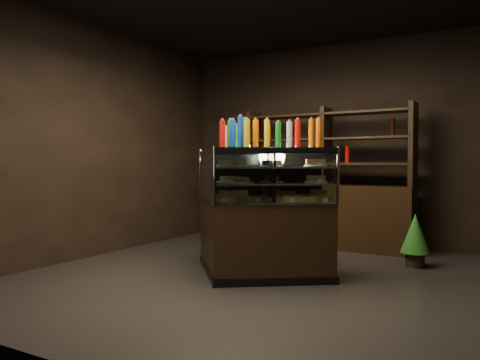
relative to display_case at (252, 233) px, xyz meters
name	(u,v)px	position (x,y,z in m)	size (l,w,h in m)	color
ground	(269,278)	(0.21, -0.03, -0.46)	(5.00, 5.00, 0.00)	black
room_shell	(269,92)	(0.21, -0.03, 1.48)	(5.02, 5.02, 3.01)	black
display_case	(252,233)	(0.00, 0.00, 0.00)	(1.83, 1.36, 1.37)	black
food_display	(252,182)	(0.00, -0.01, 0.55)	(1.47, 0.98, 0.43)	#C67D47
bottles_top	(252,135)	(0.00, 0.00, 1.04)	(1.30, 0.84, 0.30)	#0F38B2
potted_conifer	(415,232)	(1.45, 1.30, -0.06)	(0.33, 0.33, 0.70)	black
back_shelving	(326,205)	(0.12, 2.02, 0.14)	(2.44, 0.46, 2.00)	black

